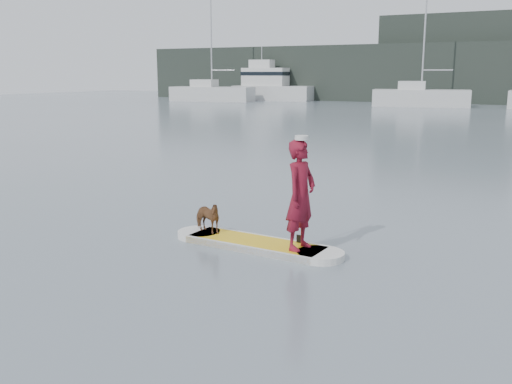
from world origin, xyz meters
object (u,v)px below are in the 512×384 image
at_px(paddler, 301,195).
at_px(sailboat_a, 211,93).
at_px(motor_yacht_b, 269,85).
at_px(paddleboard, 256,244).
at_px(sailboat_c, 420,97).
at_px(dog, 207,217).

xyz_separation_m(paddler, sailboat_a, (-29.96, 45.19, -0.12)).
bearing_deg(paddler, motor_yacht_b, 34.35).
xyz_separation_m(paddleboard, motor_yacht_b, (-24.31, 49.80, 1.60)).
bearing_deg(sailboat_c, paddleboard, -91.68).
bearing_deg(motor_yacht_b, paddler, -67.95).
bearing_deg(motor_yacht_b, sailboat_a, -140.49).
height_order(sailboat_a, motor_yacht_b, sailboat_a).
bearing_deg(paddleboard, sailboat_c, 101.80).
height_order(paddleboard, sailboat_c, sailboat_c).
bearing_deg(paddleboard, sailboat_a, 126.23).
height_order(paddleboard, sailboat_a, sailboat_a).
xyz_separation_m(dog, sailboat_a, (-28.03, 45.07, 0.50)).
bearing_deg(motor_yacht_b, sailboat_c, -19.11).
xyz_separation_m(sailboat_c, motor_yacht_b, (-17.65, 4.52, 0.75)).
distance_m(paddler, sailboat_c, 45.95).
relative_size(paddler, sailboat_a, 0.14).
distance_m(paddleboard, dog, 1.13).
bearing_deg(paddler, dog, 94.13).
bearing_deg(dog, paddler, -78.38).
relative_size(paddleboard, paddler, 1.79).
relative_size(sailboat_a, motor_yacht_b, 1.44).
distance_m(sailboat_a, motor_yacht_b, 6.72).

